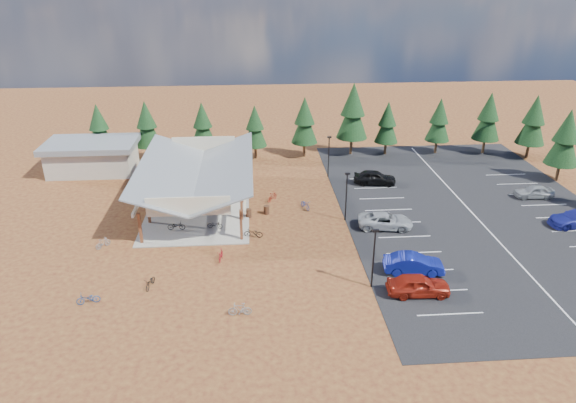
{
  "coord_description": "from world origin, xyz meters",
  "views": [
    {
      "loc": [
        -4.17,
        -43.94,
        23.09
      ],
      "look_at": [
        -0.78,
        2.23,
        2.16
      ],
      "focal_mm": 32.0,
      "sensor_mm": 36.0,
      "label": 1
    }
  ],
  "objects_px": {
    "lamp_post_1": "(346,193)",
    "trash_bin_0": "(249,213)",
    "bike_15": "(272,197)",
    "bike_14": "(305,204)",
    "car_1": "(414,264)",
    "car_0": "(418,285)",
    "bike_2": "(179,189)",
    "outbuilding": "(92,156)",
    "car_4": "(375,177)",
    "bike_7": "(229,178)",
    "lamp_post_2": "(329,154)",
    "bike_4": "(215,225)",
    "bike_13": "(240,309)",
    "bike_6": "(208,199)",
    "bike_8": "(150,282)",
    "bike_16": "(253,233)",
    "bike_11": "(221,255)",
    "bike_0": "(176,226)",
    "bike_5": "(216,205)",
    "bike_9": "(103,243)",
    "bike_3": "(193,177)",
    "lamp_post_0": "(374,254)",
    "bike_1": "(174,202)",
    "car_2": "(385,221)",
    "trash_bin_1": "(267,210)",
    "bike_10": "(88,299)",
    "car_8": "(534,192)",
    "bike_pavilion": "(197,171)"
  },
  "relations": [
    {
      "from": "trash_bin_1",
      "to": "bike_3",
      "type": "xyz_separation_m",
      "value": [
        -8.45,
        9.56,
        0.18
      ]
    },
    {
      "from": "lamp_post_0",
      "to": "car_0",
      "type": "xyz_separation_m",
      "value": [
        3.35,
        -1.3,
        -2.11
      ]
    },
    {
      "from": "lamp_post_2",
      "to": "bike_4",
      "type": "bearing_deg",
      "value": -134.94
    },
    {
      "from": "lamp_post_1",
      "to": "trash_bin_0",
      "type": "relative_size",
      "value": 5.71
    },
    {
      "from": "bike_7",
      "to": "bike_15",
      "type": "bearing_deg",
      "value": -147.86
    },
    {
      "from": "bike_6",
      "to": "bike_16",
      "type": "distance_m",
      "value": 9.21
    },
    {
      "from": "trash_bin_1",
      "to": "lamp_post_0",
      "type": "bearing_deg",
      "value": -60.77
    },
    {
      "from": "bike_15",
      "to": "bike_14",
      "type": "bearing_deg",
      "value": -176.72
    },
    {
      "from": "bike_7",
      "to": "car_4",
      "type": "xyz_separation_m",
      "value": [
        17.13,
        -1.81,
        0.27
      ]
    },
    {
      "from": "lamp_post_2",
      "to": "bike_16",
      "type": "bearing_deg",
      "value": -121.86
    },
    {
      "from": "lamp_post_2",
      "to": "bike_6",
      "type": "relative_size",
      "value": 2.88
    },
    {
      "from": "lamp_post_0",
      "to": "bike_3",
      "type": "relative_size",
      "value": 2.92
    },
    {
      "from": "bike_6",
      "to": "bike_11",
      "type": "bearing_deg",
      "value": -160.88
    },
    {
      "from": "car_1",
      "to": "car_0",
      "type": "bearing_deg",
      "value": 176.78
    },
    {
      "from": "bike_6",
      "to": "car_0",
      "type": "distance_m",
      "value": 25.22
    },
    {
      "from": "bike_3",
      "to": "bike_9",
      "type": "bearing_deg",
      "value": 165.35
    },
    {
      "from": "bike_2",
      "to": "outbuilding",
      "type": "bearing_deg",
      "value": 41.03
    },
    {
      "from": "bike_9",
      "to": "bike_8",
      "type": "bearing_deg",
      "value": 169.41
    },
    {
      "from": "bike_13",
      "to": "bike_6",
      "type": "bearing_deg",
      "value": -168.98
    },
    {
      "from": "bike_10",
      "to": "bike_16",
      "type": "height_order",
      "value": "bike_16"
    },
    {
      "from": "lamp_post_1",
      "to": "bike_7",
      "type": "relative_size",
      "value": 3.02
    },
    {
      "from": "bike_2",
      "to": "bike_7",
      "type": "relative_size",
      "value": 1.01
    },
    {
      "from": "bike_2",
      "to": "bike_10",
      "type": "relative_size",
      "value": 0.99
    },
    {
      "from": "trash_bin_1",
      "to": "car_1",
      "type": "distance_m",
      "value": 17.0
    },
    {
      "from": "lamp_post_0",
      "to": "bike_14",
      "type": "xyz_separation_m",
      "value": [
        -3.73,
        15.07,
        -2.51
      ]
    },
    {
      "from": "outbuilding",
      "to": "lamp_post_0",
      "type": "height_order",
      "value": "lamp_post_0"
    },
    {
      "from": "bike_0",
      "to": "bike_9",
      "type": "height_order",
      "value": "bike_0"
    },
    {
      "from": "bike_15",
      "to": "bike_5",
      "type": "bearing_deg",
      "value": 56.22
    },
    {
      "from": "bike_9",
      "to": "car_4",
      "type": "distance_m",
      "value": 30.99
    },
    {
      "from": "lamp_post_0",
      "to": "bike_9",
      "type": "relative_size",
      "value": 3.3
    },
    {
      "from": "trash_bin_0",
      "to": "car_4",
      "type": "distance_m",
      "value": 16.77
    },
    {
      "from": "bike_7",
      "to": "bike_9",
      "type": "relative_size",
      "value": 1.09
    },
    {
      "from": "bike_15",
      "to": "car_1",
      "type": "xyz_separation_m",
      "value": [
        11.04,
        -15.52,
        0.35
      ]
    },
    {
      "from": "car_0",
      "to": "bike_15",
      "type": "bearing_deg",
      "value": 32.04
    },
    {
      "from": "lamp_post_1",
      "to": "lamp_post_2",
      "type": "height_order",
      "value": "same"
    },
    {
      "from": "bike_14",
      "to": "car_8",
      "type": "distance_m",
      "value": 25.54
    },
    {
      "from": "bike_pavilion",
      "to": "outbuilding",
      "type": "distance_m",
      "value": 17.89
    },
    {
      "from": "lamp_post_2",
      "to": "bike_6",
      "type": "bearing_deg",
      "value": -153.28
    },
    {
      "from": "bike_10",
      "to": "bike_16",
      "type": "distance_m",
      "value": 15.9
    },
    {
      "from": "outbuilding",
      "to": "bike_8",
      "type": "bearing_deg",
      "value": -66.86
    },
    {
      "from": "car_0",
      "to": "car_4",
      "type": "xyz_separation_m",
      "value": [
        1.75,
        22.48,
        0.01
      ]
    },
    {
      "from": "bike_0",
      "to": "bike_16",
      "type": "xyz_separation_m",
      "value": [
        7.42,
        -1.88,
        -0.08
      ]
    },
    {
      "from": "bike_10",
      "to": "bike_15",
      "type": "xyz_separation_m",
      "value": [
        14.76,
        18.0,
        0.05
      ]
    },
    {
      "from": "bike_11",
      "to": "bike_16",
      "type": "bearing_deg",
      "value": 62.73
    },
    {
      "from": "bike_9",
      "to": "car_1",
      "type": "relative_size",
      "value": 0.32
    },
    {
      "from": "bike_4",
      "to": "car_8",
      "type": "xyz_separation_m",
      "value": [
        34.79,
        5.0,
        0.25
      ]
    },
    {
      "from": "trash_bin_1",
      "to": "bike_14",
      "type": "bearing_deg",
      "value": 13.71
    },
    {
      "from": "bike_1",
      "to": "car_2",
      "type": "bearing_deg",
      "value": -114.0
    },
    {
      "from": "lamp_post_2",
      "to": "bike_2",
      "type": "bearing_deg",
      "value": -167.62
    },
    {
      "from": "bike_8",
      "to": "bike_16",
      "type": "distance_m",
      "value": 11.38
    }
  ]
}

